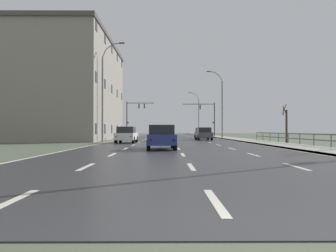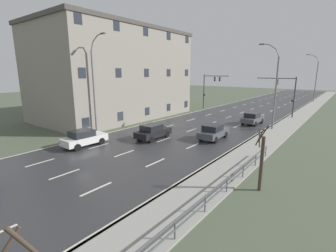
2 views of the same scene
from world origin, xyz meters
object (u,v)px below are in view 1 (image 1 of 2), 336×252
Objects in this scene: street_lamp_left_bank at (104,93)px; brick_building at (63,90)px; street_lamp_midground at (221,105)px; street_lamp_distant at (198,114)px; car_near_right at (163,134)px; car_mid_centre at (127,135)px; traffic_signal_right at (208,114)px; car_far_right at (204,134)px; traffic_signal_left at (133,113)px; car_far_left at (201,133)px; car_distant at (161,137)px.

street_lamp_left_bank is 0.47× the size of brick_building.
street_lamp_distant reaches higher than street_lamp_midground.
car_mid_centre is (-3.48, -5.81, 0.00)m from car_near_right.
car_far_right is at bearing -99.20° from traffic_signal_right.
traffic_signal_right reaches higher than car_far_right.
brick_building is (-22.00, -5.14, 1.64)m from street_lamp_midground.
car_far_right is (10.61, -18.87, -3.58)m from traffic_signal_left.
street_lamp_left_bank reaches higher than car_far_right.
street_lamp_distant is at bearing 60.11° from traffic_signal_left.
traffic_signal_right is at bearing 69.57° from car_near_right.
brick_building reaches higher than car_far_left.
car_distant is at bearing -65.92° from street_lamp_left_bank.
street_lamp_midground is 9.82m from car_far_right.
traffic_signal_right is at bearing -91.38° from street_lamp_distant.
car_far_left and car_distant have the same top height.
traffic_signal_right is 30.12m from car_mid_centre.
brick_building is (-21.36, -15.09, 2.50)m from traffic_signal_right.
traffic_signal_left reaches higher than car_far_left.
car_near_right is 0.18× the size of brick_building.
street_lamp_left_bank is 2.56× the size of car_distant.
traffic_signal_right is 0.96× the size of traffic_signal_left.
street_lamp_midground is 1.58× the size of traffic_signal_left.
street_lamp_midground is at bearing 57.31° from car_mid_centre.
street_lamp_distant is 33.88m from car_far_left.
traffic_signal_right is 39.16m from car_distant.
traffic_signal_right is 1.48× the size of car_far_left.
car_far_right is at bearing -9.27° from brick_building.
street_lamp_distant is 46.08m from brick_building.
street_lamp_left_bank is 6.37m from car_mid_centre.
traffic_signal_left is at bearing 143.89° from car_far_left.
street_lamp_distant reaches higher than traffic_signal_right.
car_far_right is (-3.55, -43.49, -4.52)m from street_lamp_distant.
car_distant is at bearing -59.87° from brick_building.
traffic_signal_right is (-0.61, -25.39, -1.21)m from street_lamp_distant.
car_far_right is 1.01× the size of car_mid_centre.
car_near_right is (-8.55, -47.26, -4.52)m from street_lamp_distant.
street_lamp_midground is 2.43× the size of car_distant.
car_far_left is 0.18× the size of brick_building.
street_lamp_distant is 0.48× the size of brick_building.
brick_building is at bearing -166.84° from street_lamp_midground.
brick_building is at bearing 152.76° from car_near_right.
car_near_right and car_far_right have the same top height.
traffic_signal_right is (14.26, 24.08, -1.12)m from street_lamp_left_bank.
street_lamp_left_bank is 2.56× the size of car_far_left.
street_lamp_left_bank is 28.01m from traffic_signal_right.
brick_building is at bearing -116.26° from traffic_signal_left.
street_lamp_distant is 2.65× the size of car_near_right.
street_lamp_left_bank is 1.66× the size of traffic_signal_left.
car_far_left is at bearing -94.88° from street_lamp_distant.
traffic_signal_right is at bearing 69.09° from car_mid_centre.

